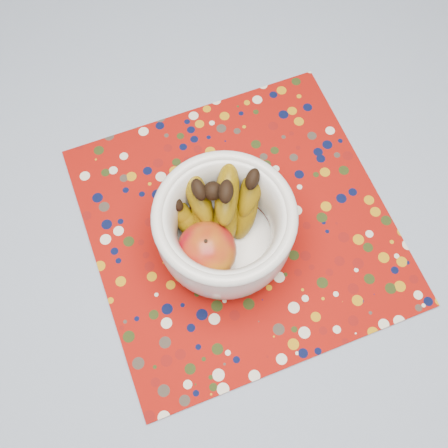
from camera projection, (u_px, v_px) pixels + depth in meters
name	position (u px, v px, depth m)	size (l,w,h in m)	color
table	(214.00, 249.00, 0.87)	(1.20, 1.20, 0.75)	brown
tablecloth	(213.00, 231.00, 0.79)	(1.32, 1.32, 0.01)	slate
placemat	(240.00, 225.00, 0.79)	(0.44, 0.44, 0.00)	maroon
fruit_bowl	(221.00, 223.00, 0.72)	(0.21, 0.20, 0.15)	silver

